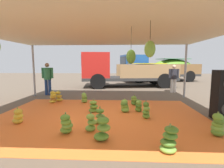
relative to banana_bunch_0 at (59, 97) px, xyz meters
name	(u,v)px	position (x,y,z in m)	size (l,w,h in m)	color
ground_plane	(107,98)	(2.10, 0.90, -0.21)	(40.00, 40.00, 0.00)	brown
tarp_orange	(100,117)	(2.10, -2.10, -0.21)	(6.65, 4.85, 0.01)	orange
tent_canopy	(99,33)	(2.10, -2.21, 2.36)	(8.00, 7.00, 2.66)	#9EA0A5
banana_bunch_0	(59,97)	(0.00, 0.00, 0.00)	(0.40, 0.38, 0.50)	gold
banana_bunch_1	(93,107)	(1.81, -1.61, -0.02)	(0.37, 0.37, 0.45)	#60932D
banana_bunch_2	(66,124)	(1.45, -3.43, 0.02)	(0.37, 0.37, 0.52)	#60932D
banana_bunch_3	(103,129)	(2.35, -3.72, 0.04)	(0.41, 0.41, 0.57)	#518428
banana_bunch_4	(146,111)	(3.52, -2.23, 0.04)	(0.29, 0.30, 0.56)	#60932D
banana_bunch_5	(91,123)	(2.02, -3.26, 0.00)	(0.36, 0.35, 0.49)	#75A83D
banana_bunch_6	(100,117)	(2.18, -2.73, -0.01)	(0.39, 0.39, 0.49)	#6B9E38
banana_bunch_7	(18,117)	(-0.10, -2.85, 0.00)	(0.36, 0.33, 0.46)	gold
banana_bunch_8	(169,140)	(3.67, -4.18, 0.03)	(0.42, 0.42, 0.56)	#75A83D
banana_bunch_9	(53,97)	(-0.13, -0.31, 0.03)	(0.41, 0.40, 0.55)	gold
banana_bunch_10	(125,106)	(2.89, -1.56, 0.00)	(0.37, 0.37, 0.47)	#6B9E38
banana_bunch_11	(139,106)	(3.37, -1.50, -0.01)	(0.27, 0.28, 0.45)	#518428
banana_bunch_12	(134,101)	(3.30, -0.54, -0.03)	(0.38, 0.37, 0.42)	#477523
banana_bunch_13	(84,98)	(1.20, -0.24, -0.01)	(0.30, 0.30, 0.47)	#75A83D
banana_bunch_14	(218,125)	(5.00, -3.39, 0.05)	(0.39, 0.40, 0.57)	#518428
cargo_truck_main	(124,70)	(3.01, 4.95, 0.96)	(6.79, 3.07, 2.40)	#2D2D2D
cargo_truck_far	(158,68)	(6.23, 8.80, 1.06)	(7.43, 4.04, 2.40)	#2D2D2D
worker_0	(48,76)	(-1.11, 1.47, 0.78)	(0.62, 0.38, 1.70)	navy
worker_1	(174,76)	(5.78, 2.58, 0.72)	(0.58, 0.36, 1.60)	silver
speaker_stack	(224,95)	(5.82, -2.13, 0.53)	(0.55, 0.49, 1.49)	black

